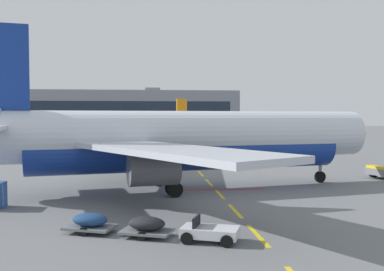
# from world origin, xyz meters

# --- Properties ---
(ground) EXTENTS (400.00, 400.00, 0.00)m
(ground) POSITION_xyz_m (40.00, 40.00, 0.00)
(ground) COLOR slate
(apron_paint_markings) EXTENTS (8.00, 93.31, 0.01)m
(apron_paint_markings) POSITION_xyz_m (18.00, 36.26, 0.00)
(apron_paint_markings) COLOR yellow
(apron_paint_markings) RESTS_ON ground
(airliner_foreground) EXTENTS (34.65, 33.94, 12.20)m
(airliner_foreground) POSITION_xyz_m (15.43, 22.34, 3.95)
(airliner_foreground) COLOR silver
(airliner_foreground) RESTS_ON ground
(airliner_mid_left) EXTENTS (24.48, 23.83, 10.08)m
(airliner_mid_left) POSITION_xyz_m (13.05, 87.93, 3.26)
(airliner_mid_left) COLOR white
(airliner_mid_left) RESTS_ON ground
(baggage_train) EXTENTS (8.56, 4.43, 1.14)m
(baggage_train) POSITION_xyz_m (12.67, 9.06, 0.52)
(baggage_train) COLOR silver
(baggage_train) RESTS_ON ground
(terminal_satellite) EXTENTS (95.70, 26.58, 17.39)m
(terminal_satellite) POSITION_xyz_m (0.45, 167.87, 7.91)
(terminal_satellite) COLOR gray
(terminal_satellite) RESTS_ON ground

